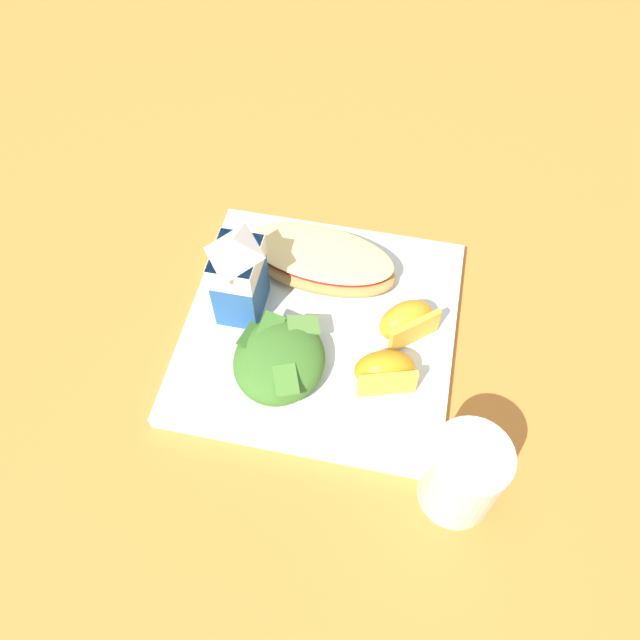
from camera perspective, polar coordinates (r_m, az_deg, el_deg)
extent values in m
plane|color=#C67A33|center=(0.70, 0.00, -1.18)|extent=(3.00, 3.00, 0.00)
cube|color=silver|center=(0.69, 0.00, -0.82)|extent=(0.28, 0.28, 0.02)
ellipsoid|color=tan|center=(0.71, -0.02, 5.03)|extent=(0.10, 0.18, 0.03)
ellipsoid|color=maroon|center=(0.70, -0.02, 5.57)|extent=(0.09, 0.16, 0.01)
ellipsoid|color=#EAD184|center=(0.70, -0.02, 5.93)|extent=(0.09, 0.17, 0.01)
ellipsoid|color=#3D7028|center=(0.64, -3.60, -3.51)|extent=(0.10, 0.09, 0.04)
cube|color=#336023|center=(0.64, -5.90, -1.56)|extent=(0.04, 0.03, 0.02)
cube|color=#4C8433|center=(0.61, -3.01, -5.30)|extent=(0.04, 0.03, 0.00)
cube|color=#5B8E3D|center=(0.64, -1.47, -0.45)|extent=(0.03, 0.04, 0.01)
cube|color=#3D7028|center=(0.64, -4.39, -0.68)|extent=(0.03, 0.03, 0.01)
cube|color=#23569E|center=(0.66, -7.07, 3.41)|extent=(0.06, 0.04, 0.09)
cube|color=white|center=(0.64, -7.36, 5.07)|extent=(0.06, 0.04, 0.03)
pyramid|color=white|center=(0.62, -7.60, 6.45)|extent=(0.06, 0.04, 0.02)
ellipsoid|color=orange|center=(0.64, 5.69, -4.31)|extent=(0.05, 0.07, 0.04)
cube|color=gold|center=(0.63, 5.91, -5.59)|extent=(0.02, 0.06, 0.03)
ellipsoid|color=orange|center=(0.67, 7.52, 0.00)|extent=(0.07, 0.07, 0.04)
cube|color=gold|center=(0.66, 8.28, -1.03)|extent=(0.04, 0.05, 0.03)
cylinder|color=silver|center=(0.59, 12.44, -13.15)|extent=(0.07, 0.07, 0.09)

